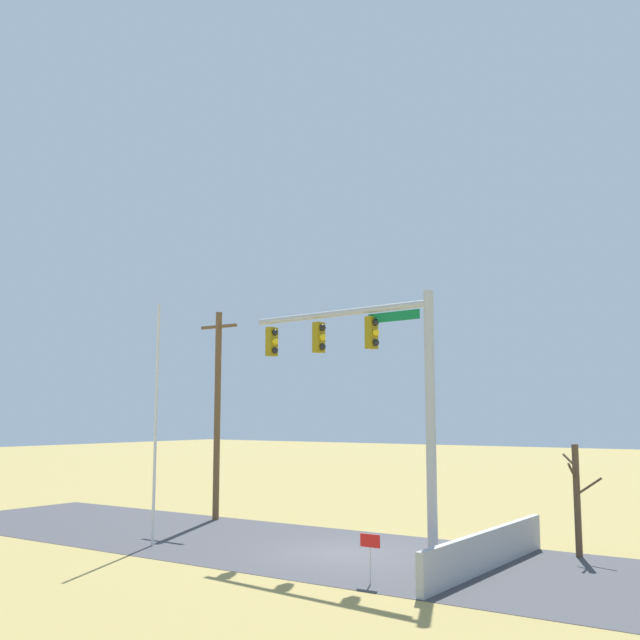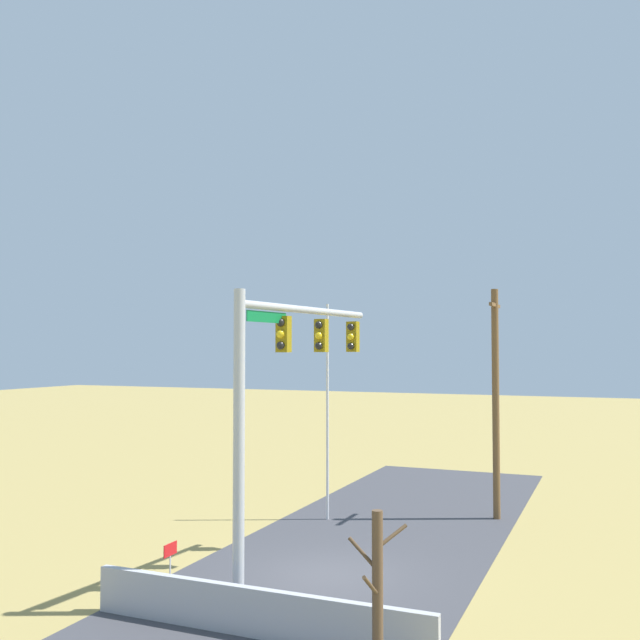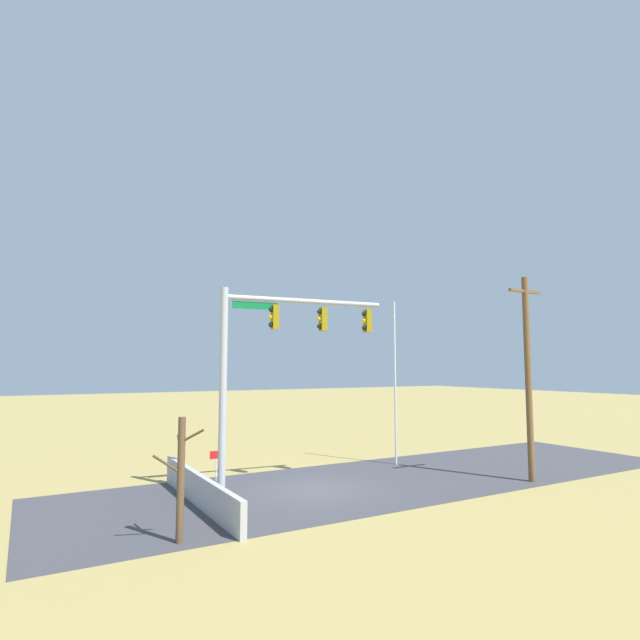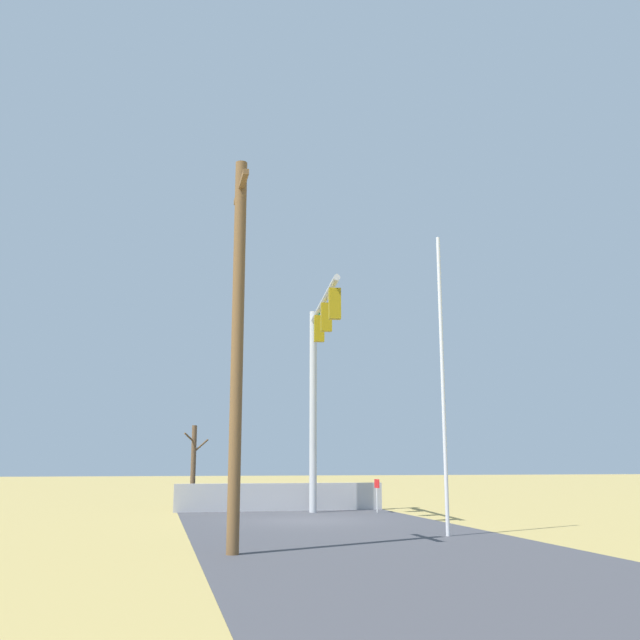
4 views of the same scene
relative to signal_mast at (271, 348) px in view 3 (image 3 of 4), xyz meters
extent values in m
plane|color=#9E894C|center=(-1.58, 0.73, -5.40)|extent=(160.00, 160.00, 0.00)
cube|color=#3D3D42|center=(-5.58, 0.73, -5.39)|extent=(28.00, 8.00, 0.01)
cube|color=#B7B5AD|center=(2.86, -0.20, -5.39)|extent=(6.00, 6.00, 0.01)
cube|color=#A8A8AD|center=(3.00, 0.83, -4.87)|extent=(0.20, 8.10, 1.05)
cylinder|color=#B2B5BA|center=(1.86, -0.20, -1.57)|extent=(0.28, 0.28, 7.65)
cylinder|color=#B2B5BA|center=(-1.45, 0.16, 1.90)|extent=(6.66, 0.92, 0.20)
cube|color=#0F7238|center=(0.67, -0.07, 1.62)|extent=(1.79, 0.22, 0.28)
cube|color=#937A0F|center=(-0.13, 0.01, 1.20)|extent=(0.28, 0.38, 0.96)
sphere|color=black|center=(0.02, 0.00, 1.50)|extent=(0.22, 0.22, 0.22)
sphere|color=yellow|center=(0.02, 0.00, 1.20)|extent=(0.22, 0.22, 0.22)
sphere|color=black|center=(0.02, 0.00, 0.90)|extent=(0.22, 0.22, 0.22)
cube|color=#937A0F|center=(-2.18, 0.24, 1.20)|extent=(0.28, 0.38, 0.96)
sphere|color=black|center=(-2.04, 0.22, 1.50)|extent=(0.22, 0.22, 0.22)
sphere|color=yellow|center=(-2.04, 0.22, 1.20)|extent=(0.22, 0.22, 0.22)
sphere|color=black|center=(-2.04, 0.22, 0.90)|extent=(0.22, 0.22, 0.22)
cube|color=#937A0F|center=(-4.24, 0.46, 1.20)|extent=(0.28, 0.38, 0.96)
sphere|color=black|center=(-4.09, 0.44, 1.50)|extent=(0.22, 0.22, 0.22)
sphere|color=yellow|center=(-4.09, 0.44, 1.20)|extent=(0.22, 0.22, 0.22)
sphere|color=black|center=(-4.09, 0.44, 0.90)|extent=(0.22, 0.22, 0.22)
cylinder|color=silver|center=(-7.37, -1.68, -1.46)|extent=(0.10, 0.10, 7.88)
cylinder|color=brown|center=(-9.85, 4.01, -1.18)|extent=(0.26, 0.26, 8.43)
cube|color=brown|center=(-9.85, 4.01, 2.43)|extent=(1.90, 0.12, 0.12)
cylinder|color=brown|center=(4.51, 4.11, -3.75)|extent=(0.20, 0.20, 3.30)
cylinder|color=brown|center=(4.88, 4.11, -3.32)|extent=(0.78, 0.07, 0.57)
cylinder|color=brown|center=(4.28, 4.31, -2.59)|extent=(0.54, 0.47, 0.39)
cylinder|color=brown|center=(4.49, 3.84, -2.90)|extent=(0.12, 0.61, 0.55)
cylinder|color=silver|center=(1.28, -2.52, -4.95)|extent=(0.04, 0.04, 0.90)
cube|color=red|center=(1.28, -2.52, -4.34)|extent=(0.56, 0.02, 0.32)
camera|label=1|loc=(11.13, -19.02, -1.25)|focal=42.02mm
camera|label=2|loc=(16.70, 8.10, 0.78)|focal=39.64mm
camera|label=3|loc=(8.28, 18.09, -0.75)|focal=28.64mm
camera|label=4|loc=(-24.78, 5.61, -3.57)|focal=39.86mm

